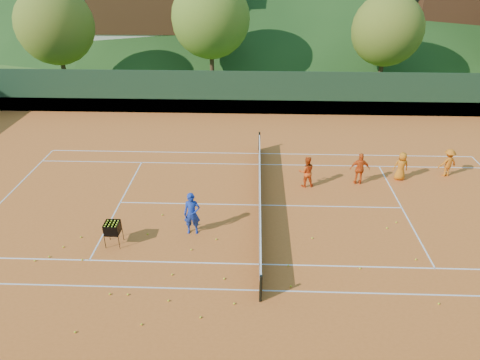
{
  "coord_description": "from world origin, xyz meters",
  "views": [
    {
      "loc": [
        -0.3,
        -16.48,
        10.39
      ],
      "look_at": [
        -0.89,
        0.0,
        1.3
      ],
      "focal_mm": 32.0,
      "sensor_mm": 36.0,
      "label": 1
    }
  ],
  "objects_px": {
    "coach": "(192,214)",
    "tennis_net": "(260,196)",
    "student_c": "(401,166)",
    "chalet_right": "(460,4)",
    "student_d": "(448,163)",
    "chalet_mid": "(314,2)",
    "student_b": "(360,169)",
    "student_a": "(306,172)",
    "ball_hopper": "(112,228)"
  },
  "relations": [
    {
      "from": "coach",
      "to": "chalet_mid",
      "type": "distance_m",
      "value": 37.46
    },
    {
      "from": "student_a",
      "to": "chalet_mid",
      "type": "bearing_deg",
      "value": -102.8
    },
    {
      "from": "student_b",
      "to": "student_d",
      "type": "xyz_separation_m",
      "value": [
        4.63,
        1.0,
        -0.08
      ]
    },
    {
      "from": "student_d",
      "to": "chalet_mid",
      "type": "xyz_separation_m",
      "value": [
        -3.51,
        30.81,
        4.24
      ]
    },
    {
      "from": "student_b",
      "to": "ball_hopper",
      "type": "xyz_separation_m",
      "value": [
        -10.6,
        -5.29,
        -0.06
      ]
    },
    {
      "from": "student_d",
      "to": "tennis_net",
      "type": "bearing_deg",
      "value": 3.51
    },
    {
      "from": "coach",
      "to": "ball_hopper",
      "type": "height_order",
      "value": "coach"
    },
    {
      "from": "student_b",
      "to": "chalet_mid",
      "type": "bearing_deg",
      "value": -88.46
    },
    {
      "from": "ball_hopper",
      "to": "coach",
      "type": "bearing_deg",
      "value": 16.62
    },
    {
      "from": "student_d",
      "to": "chalet_right",
      "type": "relative_size",
      "value": 0.12
    },
    {
      "from": "chalet_mid",
      "to": "chalet_right",
      "type": "xyz_separation_m",
      "value": [
        14.0,
        -4.0,
        0.27
      ]
    },
    {
      "from": "ball_hopper",
      "to": "student_a",
      "type": "bearing_deg",
      "value": 31.84
    },
    {
      "from": "student_a",
      "to": "chalet_mid",
      "type": "distance_m",
      "value": 32.62
    },
    {
      "from": "ball_hopper",
      "to": "student_d",
      "type": "bearing_deg",
      "value": 22.41
    },
    {
      "from": "student_d",
      "to": "student_a",
      "type": "bearing_deg",
      "value": -4.69
    },
    {
      "from": "chalet_mid",
      "to": "student_a",
      "type": "bearing_deg",
      "value": -96.66
    },
    {
      "from": "coach",
      "to": "student_a",
      "type": "height_order",
      "value": "coach"
    },
    {
      "from": "student_c",
      "to": "chalet_right",
      "type": "xyz_separation_m",
      "value": [
        12.97,
        27.29,
        4.51
      ]
    },
    {
      "from": "student_a",
      "to": "student_d",
      "type": "distance_m",
      "value": 7.38
    },
    {
      "from": "coach",
      "to": "tennis_net",
      "type": "distance_m",
      "value": 3.54
    },
    {
      "from": "coach",
      "to": "student_a",
      "type": "bearing_deg",
      "value": 36.65
    },
    {
      "from": "tennis_net",
      "to": "chalet_right",
      "type": "xyz_separation_m",
      "value": [
        20.0,
        30.0,
        4.74
      ]
    },
    {
      "from": "coach",
      "to": "tennis_net",
      "type": "height_order",
      "value": "coach"
    },
    {
      "from": "ball_hopper",
      "to": "chalet_mid",
      "type": "distance_m",
      "value": 39.13
    },
    {
      "from": "tennis_net",
      "to": "ball_hopper",
      "type": "relative_size",
      "value": 12.07
    },
    {
      "from": "student_b",
      "to": "student_d",
      "type": "bearing_deg",
      "value": -164.26
    },
    {
      "from": "coach",
      "to": "student_c",
      "type": "xyz_separation_m",
      "value": [
        9.77,
        4.9,
        -0.18
      ]
    },
    {
      "from": "chalet_mid",
      "to": "ball_hopper",
      "type": "bearing_deg",
      "value": -107.55
    },
    {
      "from": "student_a",
      "to": "student_b",
      "type": "height_order",
      "value": "student_b"
    },
    {
      "from": "student_c",
      "to": "chalet_mid",
      "type": "xyz_separation_m",
      "value": [
        -1.03,
        31.29,
        4.24
      ]
    },
    {
      "from": "student_d",
      "to": "tennis_net",
      "type": "distance_m",
      "value": 10.03
    },
    {
      "from": "coach",
      "to": "tennis_net",
      "type": "relative_size",
      "value": 0.15
    },
    {
      "from": "coach",
      "to": "student_b",
      "type": "bearing_deg",
      "value": 27.48
    },
    {
      "from": "chalet_right",
      "to": "student_c",
      "type": "bearing_deg",
      "value": -115.43
    },
    {
      "from": "tennis_net",
      "to": "chalet_mid",
      "type": "distance_m",
      "value": 34.81
    },
    {
      "from": "student_c",
      "to": "tennis_net",
      "type": "bearing_deg",
      "value": 20.25
    },
    {
      "from": "student_b",
      "to": "student_c",
      "type": "height_order",
      "value": "student_b"
    },
    {
      "from": "coach",
      "to": "chalet_mid",
      "type": "relative_size",
      "value": 0.14
    },
    {
      "from": "student_a",
      "to": "student_d",
      "type": "xyz_separation_m",
      "value": [
        7.26,
        1.33,
        -0.05
      ]
    },
    {
      "from": "student_a",
      "to": "student_b",
      "type": "distance_m",
      "value": 2.65
    },
    {
      "from": "student_c",
      "to": "tennis_net",
      "type": "height_order",
      "value": "student_c"
    },
    {
      "from": "student_a",
      "to": "ball_hopper",
      "type": "relative_size",
      "value": 1.56
    },
    {
      "from": "tennis_net",
      "to": "ball_hopper",
      "type": "bearing_deg",
      "value": -151.66
    },
    {
      "from": "student_a",
      "to": "student_c",
      "type": "relative_size",
      "value": 1.07
    },
    {
      "from": "tennis_net",
      "to": "student_c",
      "type": "bearing_deg",
      "value": 21.07
    },
    {
      "from": "coach",
      "to": "student_c",
      "type": "distance_m",
      "value": 10.93
    },
    {
      "from": "coach",
      "to": "student_c",
      "type": "relative_size",
      "value": 1.24
    },
    {
      "from": "student_c",
      "to": "chalet_right",
      "type": "relative_size",
      "value": 0.12
    },
    {
      "from": "student_c",
      "to": "tennis_net",
      "type": "xyz_separation_m",
      "value": [
        -7.03,
        -2.71,
        -0.23
      ]
    },
    {
      "from": "student_b",
      "to": "chalet_mid",
      "type": "relative_size",
      "value": 0.13
    }
  ]
}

